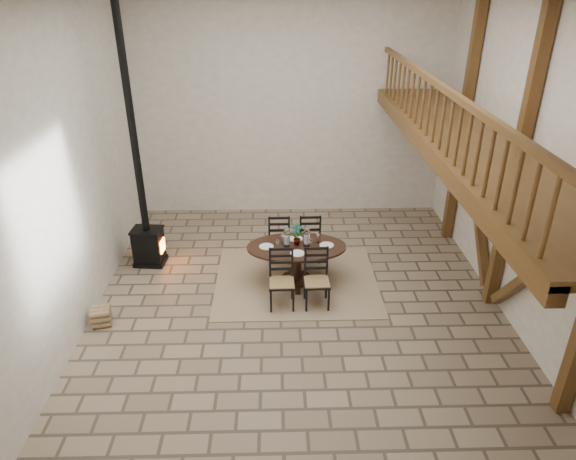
{
  "coord_description": "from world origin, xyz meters",
  "views": [
    {
      "loc": [
        -0.37,
        -7.43,
        5.21
      ],
      "look_at": [
        -0.16,
        0.4,
        1.25
      ],
      "focal_mm": 32.0,
      "sensor_mm": 36.0,
      "label": 1
    }
  ],
  "objects_px": {
    "wood_stove": "(144,211)",
    "log_basket": "(147,249)",
    "log_stack": "(101,316)",
    "dining_table": "(296,261)"
  },
  "relations": [
    {
      "from": "wood_stove",
      "to": "log_basket",
      "type": "distance_m",
      "value": 0.98
    },
    {
      "from": "wood_stove",
      "to": "log_basket",
      "type": "xyz_separation_m",
      "value": [
        -0.11,
        0.23,
        -0.95
      ]
    },
    {
      "from": "wood_stove",
      "to": "log_stack",
      "type": "distance_m",
      "value": 2.24
    },
    {
      "from": "log_basket",
      "to": "log_stack",
      "type": "bearing_deg",
      "value": -96.88
    },
    {
      "from": "dining_table",
      "to": "wood_stove",
      "type": "distance_m",
      "value": 3.05
    },
    {
      "from": "log_stack",
      "to": "dining_table",
      "type": "bearing_deg",
      "value": 20.74
    },
    {
      "from": "log_basket",
      "to": "log_stack",
      "type": "distance_m",
      "value": 2.22
    },
    {
      "from": "dining_table",
      "to": "log_basket",
      "type": "distance_m",
      "value": 3.15
    },
    {
      "from": "log_stack",
      "to": "wood_stove",
      "type": "bearing_deg",
      "value": 79.09
    },
    {
      "from": "dining_table",
      "to": "log_stack",
      "type": "xyz_separation_m",
      "value": [
        -3.25,
        -1.23,
        -0.27
      ]
    }
  ]
}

